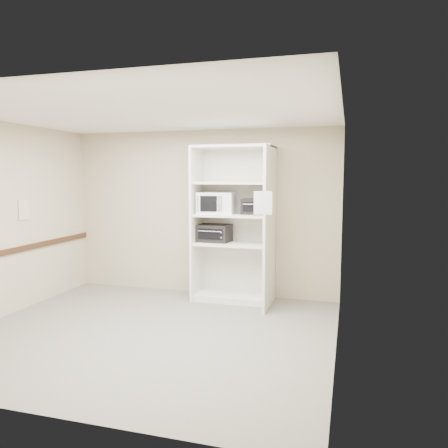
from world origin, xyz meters
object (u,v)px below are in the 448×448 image
(microwave, at_px, (216,203))
(toaster_oven_upper, at_px, (255,206))
(toaster_oven_lower, at_px, (215,233))
(shelving_unit, at_px, (236,229))

(microwave, distance_m, toaster_oven_upper, 0.61)
(microwave, xyz_separation_m, toaster_oven_lower, (-0.04, 0.02, -0.48))
(toaster_oven_upper, distance_m, toaster_oven_lower, 0.77)
(shelving_unit, xyz_separation_m, microwave, (-0.32, -0.01, 0.41))
(shelving_unit, distance_m, toaster_oven_lower, 0.37)
(toaster_oven_upper, relative_size, toaster_oven_lower, 0.83)
(microwave, distance_m, toaster_oven_lower, 0.48)
(microwave, height_order, toaster_oven_upper, microwave)
(shelving_unit, bearing_deg, microwave, -177.51)
(shelving_unit, relative_size, toaster_oven_upper, 5.92)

